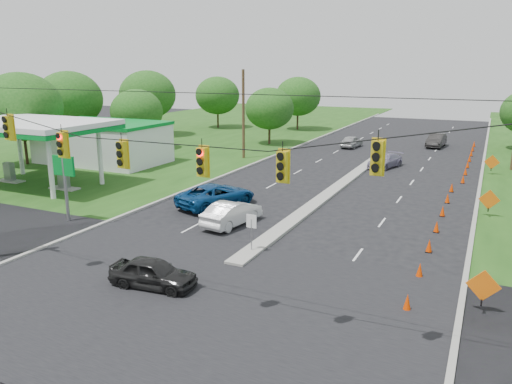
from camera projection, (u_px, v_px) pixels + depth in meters
The scene contains 40 objects.
ground at pixel (187, 301), 20.25m from camera, with size 160.00×160.00×0.00m, color black.
grass_left at pixel (44, 161), 50.22m from camera, with size 40.00×160.00×0.06m, color #1E4714.
cross_street at pixel (187, 301), 20.25m from camera, with size 160.00×14.00×0.02m, color black.
curb_left at pixel (265, 160), 50.74m from camera, with size 0.25×110.00×0.16m, color gray.
curb_right at pixel (481, 179), 42.37m from camera, with size 0.25×110.00×0.16m, color gray.
median at pixel (336, 189), 38.67m from camera, with size 1.00×34.00×0.18m, color gray.
median_sign at pixel (251, 226), 25.16m from camera, with size 0.55×0.06×2.05m.
signal_span at pixel (167, 188), 18.18m from camera, with size 25.60×0.32×9.00m.
utility_pole_far_left at pixel (243, 115), 50.63m from camera, with size 0.28×0.28×9.00m, color #422D1C.
gas_station at pixel (92, 139), 47.16m from camera, with size 18.40×19.70×5.20m.
cone_0 at pixel (407, 302), 19.41m from camera, with size 0.32×0.32×0.70m, color #DE3600.
cone_1 at pixel (420, 270), 22.47m from camera, with size 0.32×0.32×0.70m, color #DE3600.
cone_2 at pixel (429, 246), 25.54m from camera, with size 0.32×0.32×0.70m, color #DE3600.
cone_3 at pixel (437, 226), 28.61m from camera, with size 0.32×0.32×0.70m, color #DE3600.
cone_4 at pixel (443, 211), 31.68m from camera, with size 0.32×0.32×0.70m, color #DE3600.
cone_5 at pixel (448, 198), 34.75m from camera, with size 0.32×0.32×0.70m, color #DE3600.
cone_6 at pixel (452, 187), 37.82m from camera, with size 0.32×0.32×0.70m, color #DE3600.
cone_7 at pixel (463, 179), 40.64m from camera, with size 0.32×0.32×0.70m, color #DE3600.
cone_8 at pixel (466, 171), 43.71m from camera, with size 0.32×0.32×0.70m, color #DE3600.
cone_9 at pixel (468, 164), 46.77m from camera, with size 0.32×0.32×0.70m, color #DE3600.
cone_10 at pixel (470, 158), 49.84m from camera, with size 0.32×0.32×0.70m, color #DE3600.
cone_11 at pixel (471, 153), 52.91m from camera, with size 0.32×0.32×0.70m, color #DE3600.
cone_12 at pixel (473, 148), 55.98m from camera, with size 0.32×0.32×0.70m, color #DE3600.
cone_13 at pixel (474, 144), 59.05m from camera, with size 0.32×0.32×0.70m, color #DE3600.
work_sign_0 at pixel (483, 287), 19.02m from camera, with size 1.27×0.58×1.37m.
work_sign_1 at pixel (489, 201), 31.30m from camera, with size 1.27×0.58×1.37m.
work_sign_2 at pixel (492, 163), 43.57m from camera, with size 1.27×0.58×1.37m.
tree_1 at pixel (21, 107), 47.10m from camera, with size 7.56×7.56×8.82m.
tree_2 at pixel (137, 111), 56.27m from camera, with size 5.88×5.88×6.86m.
tree_3 at pixel (148, 95), 67.22m from camera, with size 7.56×7.56×8.82m.
tree_4 at pixel (217, 95), 76.23m from camera, with size 6.72×6.72×7.84m.
tree_5 at pixel (270, 109), 60.06m from camera, with size 5.88×5.88×6.86m.
tree_6 at pixel (298, 96), 73.89m from camera, with size 6.72×6.72×7.84m.
tree_14 at pixel (69, 99), 57.52m from camera, with size 7.56×7.56×8.82m.
black_sedan at pixel (153, 273), 21.40m from camera, with size 1.55×3.84×1.31m, color black.
white_sedan at pixel (232, 213), 29.86m from camera, with size 1.55×4.44×1.46m, color silver.
blue_pickup at pixel (216, 195), 33.79m from camera, with size 2.63×5.70×1.58m, color navy.
silver_car_far at pixel (385, 161), 46.94m from camera, with size 1.82×4.46×1.30m, color gray.
silver_car_oncoming at pixel (352, 141), 58.64m from camera, with size 1.66×4.12×1.40m, color #A4A4A4.
dark_car_receding at pixel (436, 140), 58.91m from camera, with size 1.67×4.78×1.57m, color black.
Camera 1 is at (10.45, -15.58, 9.26)m, focal length 35.00 mm.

